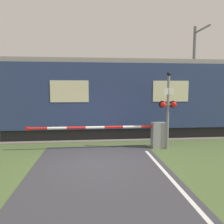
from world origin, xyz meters
TOP-DOWN VIEW (x-y plane):
  - ground_plane at (0.00, 0.00)m, footprint 80.00×80.00m
  - track_bed at (0.00, 4.43)m, footprint 36.00×3.20m
  - train at (3.77, 4.43)m, footprint 18.49×2.73m
  - crossing_barrier at (2.18, 1.58)m, footprint 6.04×0.44m
  - signal_post at (3.02, 1.34)m, footprint 0.78×0.26m
  - catenary_pole at (6.47, 6.19)m, footprint 0.20×1.90m

SIDE VIEW (x-z plane):
  - ground_plane at x=0.00m, z-range 0.00..0.00m
  - track_bed at x=0.00m, z-range -0.04..0.09m
  - crossing_barrier at x=2.18m, z-range 0.08..1.21m
  - signal_post at x=3.02m, z-range 0.23..3.57m
  - train at x=3.77m, z-range 0.05..4.19m
  - catenary_pole at x=6.47m, z-range 0.15..6.77m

